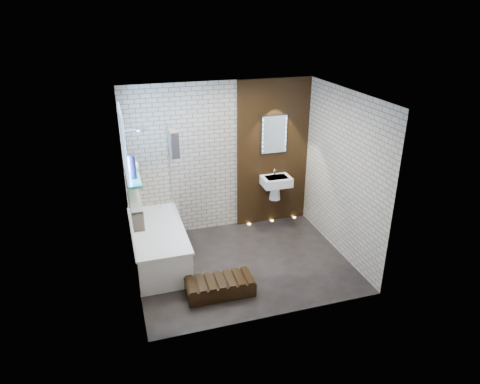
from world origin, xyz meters
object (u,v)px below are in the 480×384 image
object	(u,v)px
led_mirror	(274,135)
walnut_step	(220,287)
washbasin	(276,184)
bathtub	(159,245)
bath_screen	(173,173)

from	to	relation	value
led_mirror	walnut_step	bearing A→B (deg)	-128.50
washbasin	walnut_step	world-z (taller)	washbasin
washbasin	led_mirror	bearing A→B (deg)	90.00
walnut_step	bathtub	bearing A→B (deg)	122.37
washbasin	walnut_step	xyz separation A→B (m)	(-1.49, -1.71, -0.68)
bathtub	led_mirror	xyz separation A→B (m)	(2.17, 0.78, 1.36)
bath_screen	washbasin	world-z (taller)	bath_screen
bath_screen	led_mirror	xyz separation A→B (m)	(1.82, 0.34, 0.37)
bath_screen	bathtub	bearing A→B (deg)	-128.90
bathtub	bath_screen	size ratio (longest dim) A/B	1.24
bathtub	bath_screen	xyz separation A→B (m)	(0.35, 0.44, 0.99)
bathtub	led_mirror	world-z (taller)	led_mirror
led_mirror	walnut_step	size ratio (longest dim) A/B	0.75
bathtub	bath_screen	bearing A→B (deg)	51.10
walnut_step	washbasin	bearing A→B (deg)	49.01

